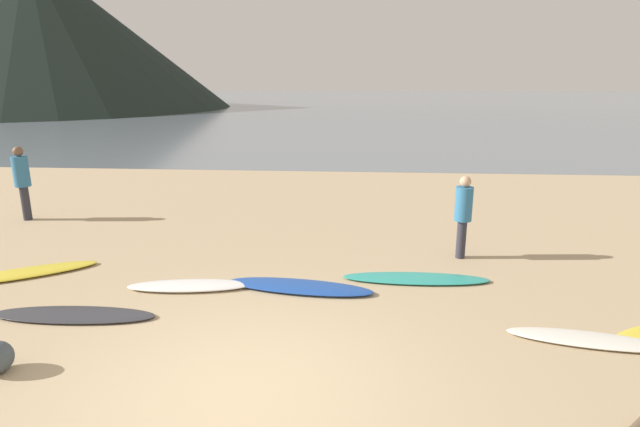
{
  "coord_description": "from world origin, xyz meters",
  "views": [
    {
      "loc": [
        1.21,
        -4.72,
        3.28
      ],
      "look_at": [
        0.46,
        5.3,
        0.6
      ],
      "focal_mm": 28.94,
      "sensor_mm": 36.0,
      "label": 1
    }
  ],
  "objects_px": {
    "surfboard_4": "(300,287)",
    "surfboard_6": "(590,340)",
    "surfboard_1": "(23,273)",
    "person_1": "(463,210)",
    "surfboard_2": "(74,315)",
    "person_0": "(22,177)",
    "surfboard_5": "(416,278)",
    "surfboard_3": "(189,286)"
  },
  "relations": [
    {
      "from": "surfboard_4",
      "to": "surfboard_6",
      "type": "xyz_separation_m",
      "value": [
        3.87,
        -1.41,
        -0.01
      ]
    },
    {
      "from": "surfboard_1",
      "to": "surfboard_6",
      "type": "bearing_deg",
      "value": -43.13
    },
    {
      "from": "person_1",
      "to": "surfboard_2",
      "type": "bearing_deg",
      "value": 141.19
    },
    {
      "from": "surfboard_1",
      "to": "surfboard_2",
      "type": "relative_size",
      "value": 1.01
    },
    {
      "from": "surfboard_4",
      "to": "person_0",
      "type": "xyz_separation_m",
      "value": [
        -6.87,
        3.62,
        0.98
      ]
    },
    {
      "from": "surfboard_5",
      "to": "surfboard_6",
      "type": "bearing_deg",
      "value": -44.36
    },
    {
      "from": "surfboard_3",
      "to": "person_1",
      "type": "bearing_deg",
      "value": 14.7
    },
    {
      "from": "surfboard_1",
      "to": "surfboard_2",
      "type": "xyz_separation_m",
      "value": [
        1.7,
        -1.44,
        -0.01
      ]
    },
    {
      "from": "surfboard_4",
      "to": "person_1",
      "type": "xyz_separation_m",
      "value": [
        2.82,
        1.7,
        0.87
      ]
    },
    {
      "from": "surfboard_1",
      "to": "surfboard_4",
      "type": "bearing_deg",
      "value": -35.19
    },
    {
      "from": "surfboard_3",
      "to": "surfboard_6",
      "type": "distance_m",
      "value": 5.79
    },
    {
      "from": "surfboard_3",
      "to": "surfboard_4",
      "type": "distance_m",
      "value": 1.77
    },
    {
      "from": "surfboard_3",
      "to": "surfboard_4",
      "type": "bearing_deg",
      "value": -3.65
    },
    {
      "from": "surfboard_4",
      "to": "surfboard_1",
      "type": "bearing_deg",
      "value": -175.1
    },
    {
      "from": "surfboard_4",
      "to": "person_0",
      "type": "distance_m",
      "value": 7.83
    },
    {
      "from": "surfboard_3",
      "to": "surfboard_5",
      "type": "relative_size",
      "value": 0.81
    },
    {
      "from": "person_0",
      "to": "surfboard_4",
      "type": "bearing_deg",
      "value": 159.63
    },
    {
      "from": "surfboard_4",
      "to": "surfboard_6",
      "type": "bearing_deg",
      "value": -12.24
    },
    {
      "from": "surfboard_4",
      "to": "person_0",
      "type": "height_order",
      "value": "person_0"
    },
    {
      "from": "surfboard_2",
      "to": "surfboard_4",
      "type": "bearing_deg",
      "value": 19.7
    },
    {
      "from": "surfboard_3",
      "to": "person_0",
      "type": "bearing_deg",
      "value": 137.36
    },
    {
      "from": "person_1",
      "to": "person_0",
      "type": "bearing_deg",
      "value": 103.76
    },
    {
      "from": "person_1",
      "to": "surfboard_1",
      "type": "bearing_deg",
      "value": 125.85
    },
    {
      "from": "surfboard_5",
      "to": "person_0",
      "type": "relative_size",
      "value": 1.4
    },
    {
      "from": "surfboard_1",
      "to": "surfboard_5",
      "type": "distance_m",
      "value": 6.66
    },
    {
      "from": "surfboard_4",
      "to": "surfboard_2",
      "type": "bearing_deg",
      "value": -150.84
    },
    {
      "from": "surfboard_1",
      "to": "surfboard_6",
      "type": "relative_size",
      "value": 1.17
    },
    {
      "from": "surfboard_1",
      "to": "surfboard_6",
      "type": "xyz_separation_m",
      "value": [
        8.64,
        -1.64,
        0.0
      ]
    },
    {
      "from": "surfboard_1",
      "to": "surfboard_3",
      "type": "bearing_deg",
      "value": -38.61
    },
    {
      "from": "surfboard_5",
      "to": "person_0",
      "type": "xyz_separation_m",
      "value": [
        -8.76,
        3.1,
        0.99
      ]
    },
    {
      "from": "surfboard_1",
      "to": "person_1",
      "type": "relative_size",
      "value": 1.51
    },
    {
      "from": "surfboard_3",
      "to": "person_0",
      "type": "xyz_separation_m",
      "value": [
        -5.11,
        3.71,
        0.98
      ]
    },
    {
      "from": "surfboard_6",
      "to": "person_0",
      "type": "height_order",
      "value": "person_0"
    },
    {
      "from": "surfboard_2",
      "to": "surfboard_3",
      "type": "bearing_deg",
      "value": 38.71
    },
    {
      "from": "surfboard_2",
      "to": "person_0",
      "type": "relative_size",
      "value": 1.34
    },
    {
      "from": "surfboard_4",
      "to": "surfboard_5",
      "type": "xyz_separation_m",
      "value": [
        1.88,
        0.51,
        -0.01
      ]
    },
    {
      "from": "surfboard_2",
      "to": "surfboard_4",
      "type": "relative_size",
      "value": 0.99
    },
    {
      "from": "surfboard_6",
      "to": "surfboard_3",
      "type": "bearing_deg",
      "value": 176.63
    },
    {
      "from": "surfboard_1",
      "to": "person_1",
      "type": "height_order",
      "value": "person_1"
    },
    {
      "from": "surfboard_4",
      "to": "person_0",
      "type": "relative_size",
      "value": 1.36
    },
    {
      "from": "surfboard_2",
      "to": "surfboard_5",
      "type": "bearing_deg",
      "value": 17.41
    },
    {
      "from": "surfboard_6",
      "to": "surfboard_1",
      "type": "bearing_deg",
      "value": 178.99
    }
  ]
}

